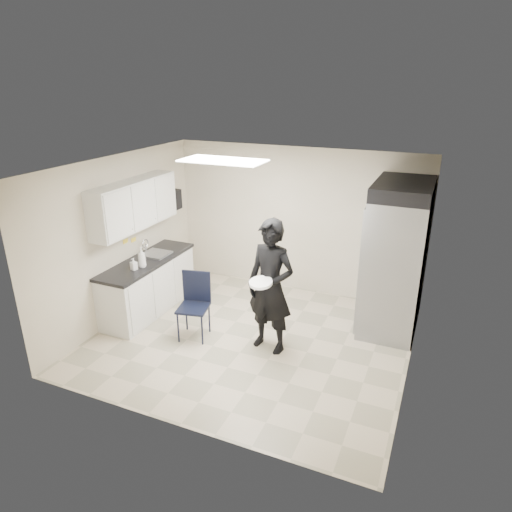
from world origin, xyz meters
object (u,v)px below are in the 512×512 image
at_px(lower_counter, 149,286).
at_px(commercial_fridge, 395,263).
at_px(man_tuxedo, 271,287).
at_px(folding_chair, 193,308).

relative_size(lower_counter, commercial_fridge, 0.90).
bearing_deg(man_tuxedo, commercial_fridge, 52.47).
height_order(folding_chair, man_tuxedo, man_tuxedo).
relative_size(commercial_fridge, folding_chair, 2.16).
xyz_separation_m(lower_counter, folding_chair, (1.13, -0.47, 0.06)).
bearing_deg(commercial_fridge, man_tuxedo, -137.69).
bearing_deg(man_tuxedo, folding_chair, -160.83).
distance_m(lower_counter, commercial_fridge, 3.98).
height_order(commercial_fridge, folding_chair, commercial_fridge).
xyz_separation_m(lower_counter, man_tuxedo, (2.29, -0.28, 0.54)).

